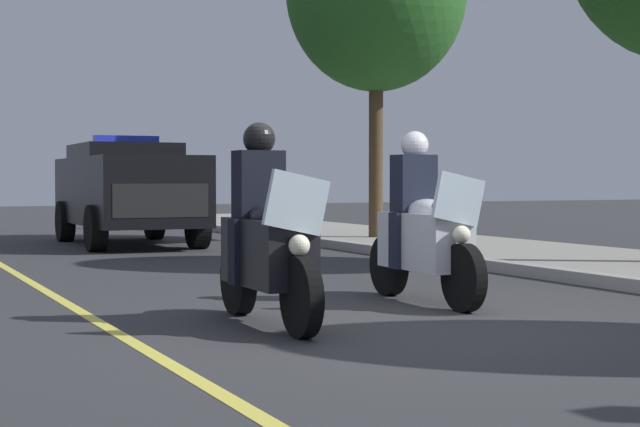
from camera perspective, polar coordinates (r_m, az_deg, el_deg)
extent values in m
plane|color=#333335|center=(8.52, 4.39, -6.39)|extent=(80.00, 80.00, 0.00)
cube|color=#E0D14C|center=(7.70, -10.34, -7.28)|extent=(48.00, 0.12, 0.01)
cylinder|color=black|center=(7.83, -1.07, -4.75)|extent=(0.64, 0.13, 0.64)
cylinder|color=black|center=(9.23, -4.64, -3.74)|extent=(0.64, 0.15, 0.64)
cube|color=black|center=(8.48, -2.96, -2.20)|extent=(1.21, 0.46, 0.56)
ellipsoid|color=black|center=(8.42, -2.84, -0.19)|extent=(0.57, 0.33, 0.24)
cube|color=silver|center=(7.87, -1.35, 0.61)|extent=(0.07, 0.56, 0.53)
sphere|color=#F9F4CC|center=(7.83, -1.18, -1.81)|extent=(0.17, 0.17, 0.17)
sphere|color=red|center=(7.94, -2.77, 0.12)|extent=(0.09, 0.09, 0.09)
sphere|color=#1933F2|center=(8.06, -0.64, 0.14)|extent=(0.09, 0.09, 0.09)
cube|color=black|center=(8.67, -3.50, 1.59)|extent=(0.29, 0.41, 0.60)
cube|color=black|center=(8.71, -2.12, -2.09)|extent=(0.18, 0.14, 0.56)
cube|color=black|center=(8.57, -4.61, -2.16)|extent=(0.18, 0.14, 0.56)
sphere|color=black|center=(8.66, -3.46, 4.24)|extent=(0.28, 0.28, 0.28)
cylinder|color=black|center=(9.44, 8.12, -3.62)|extent=(0.64, 0.13, 0.64)
cylinder|color=black|center=(10.74, 3.91, -2.93)|extent=(0.64, 0.15, 0.64)
cube|color=silver|center=(10.05, 5.94, -1.56)|extent=(1.21, 0.46, 0.56)
ellipsoid|color=silver|center=(9.99, 6.08, 0.14)|extent=(0.57, 0.33, 0.24)
cube|color=silver|center=(9.49, 7.82, 0.82)|extent=(0.07, 0.56, 0.53)
sphere|color=#F9F4CC|center=(9.45, 8.00, -1.19)|extent=(0.17, 0.17, 0.17)
sphere|color=red|center=(9.52, 6.59, 0.41)|extent=(0.09, 0.09, 0.09)
sphere|color=#1933F2|center=(9.68, 8.23, 0.43)|extent=(0.09, 0.09, 0.09)
cube|color=black|center=(10.23, 5.31, 1.64)|extent=(0.29, 0.41, 0.60)
cube|color=black|center=(10.29, 6.44, -1.48)|extent=(0.18, 0.14, 0.56)
cube|color=black|center=(10.10, 4.47, -1.54)|extent=(0.18, 0.14, 0.56)
sphere|color=silver|center=(10.22, 5.37, 3.88)|extent=(0.28, 0.28, 0.28)
cube|color=black|center=(19.23, -10.82, 1.28)|extent=(4.94, 2.00, 1.24)
cube|color=black|center=(19.52, -11.02, 3.34)|extent=(2.44, 1.80, 0.36)
cube|color=#2633D8|center=(19.34, -10.90, 4.13)|extent=(0.30, 1.21, 0.14)
cube|color=black|center=(16.90, -9.01, 0.73)|extent=(0.15, 1.62, 0.56)
cylinder|color=black|center=(17.97, -6.91, -0.72)|extent=(0.81, 0.30, 0.80)
cylinder|color=black|center=(17.54, -12.55, -0.82)|extent=(0.81, 0.30, 0.80)
cylinder|color=black|center=(20.96, -9.34, -0.36)|extent=(0.81, 0.30, 0.80)
cylinder|color=black|center=(20.59, -14.20, -0.43)|extent=(0.81, 0.30, 0.80)
cylinder|color=black|center=(24.75, -8.88, -0.17)|extent=(0.66, 0.05, 0.66)
cylinder|color=black|center=(25.82, -9.49, -0.08)|extent=(0.66, 0.05, 0.66)
cube|color=red|center=(25.28, -9.20, 0.49)|extent=(1.00, 0.08, 0.36)
cube|color=black|center=(25.32, -9.23, 1.85)|extent=(0.25, 0.32, 0.56)
sphere|color=tan|center=(25.29, -9.22, 2.71)|extent=(0.22, 0.22, 0.22)
cylinder|color=#4C3823|center=(19.81, 3.18, 3.58)|extent=(0.28, 0.28, 3.39)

